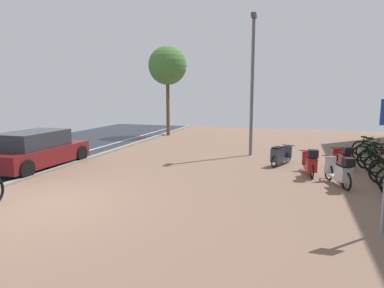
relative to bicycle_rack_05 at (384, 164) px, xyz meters
name	(u,v)px	position (x,y,z in m)	size (l,w,h in m)	color
ground	(96,212)	(-7.38, -6.15, -0.35)	(21.00, 40.00, 0.13)	#20232F
bicycle_rack_05	(384,164)	(0.00, 0.00, 0.00)	(1.25, 0.47, 0.93)	black
bicycle_rack_06	(377,160)	(-0.07, 0.71, 0.02)	(1.39, 0.48, 1.00)	black
bicycle_rack_07	(379,157)	(0.12, 1.42, 0.01)	(1.34, 0.48, 0.96)	black
bicycle_rack_08	(369,154)	(-0.08, 2.13, 0.00)	(1.28, 0.47, 0.93)	black
bicycle_rack_09	(373,151)	(0.18, 2.84, 0.01)	(1.32, 0.48, 0.95)	black
bicycle_rack_10	(367,148)	(0.10, 3.55, 0.00)	(1.22, 0.54, 0.92)	black
scooter_near	(280,155)	(-3.50, 0.35, 0.07)	(0.86, 1.63, 0.77)	black
scooter_mid	(310,163)	(-2.43, -1.01, 0.11)	(0.57, 1.75, 0.98)	black
scooter_far	(343,159)	(-1.27, 0.24, 0.09)	(0.64, 1.62, 0.92)	black
scooter_extra	(340,172)	(-1.63, -2.12, 0.12)	(0.81, 1.64, 0.97)	black
parked_car_near	(36,150)	(-12.10, -2.66, 0.33)	(1.91, 4.02, 1.36)	maroon
lamp_post	(252,79)	(-4.83, 2.17, 3.01)	(0.20, 0.52, 6.03)	slate
street_tree	(168,66)	(-10.83, 7.68, 4.06)	(2.41, 2.41, 5.63)	brown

